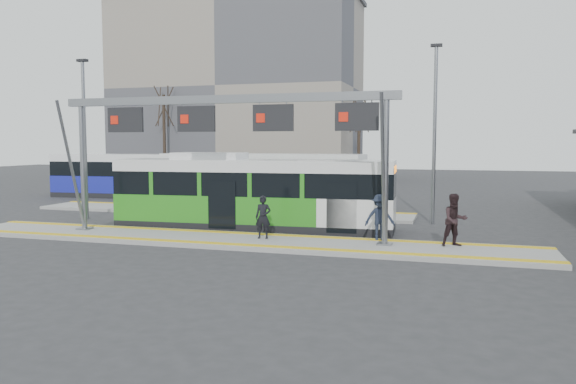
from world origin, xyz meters
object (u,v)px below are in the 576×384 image
Objects in this scene: gantry at (225,124)px; passenger_a at (263,217)px; hero_bus at (253,194)px; passenger_b at (455,220)px; passenger_c at (380,217)px.

gantry is 3.67m from passenger_a.
passenger_b is (8.17, -2.59, -0.43)m from hero_bus.
passenger_b is 2.59m from passenger_c.
passenger_a is 0.88× the size of passenger_b.
passenger_a is 4.19m from passenger_c.
hero_bus reaches higher than passenger_b.
passenger_a is (1.46, 0.04, -3.37)m from gantry.
hero_bus is at bearing 140.36° from passenger_c.
hero_bus reaches higher than passenger_c.
gantry reaches higher than passenger_b.
passenger_a is at bearing 1.50° from gantry.
passenger_b is at bearing -27.06° from passenger_c.
hero_bus is (-0.04, 3.04, -2.83)m from gantry.
passenger_c is at bearing 8.63° from gantry.
gantry is at bearing 158.96° from passenger_b.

